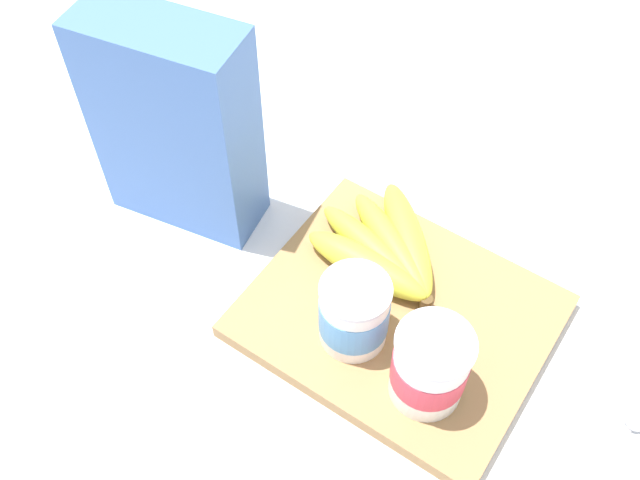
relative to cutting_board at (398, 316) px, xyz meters
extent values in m
plane|color=white|center=(0.00, 0.00, -0.01)|extent=(2.40, 2.40, 0.00)
cube|color=#A37A4C|center=(0.00, 0.00, 0.00)|extent=(0.31, 0.26, 0.02)
cube|color=#4770B7|center=(0.29, 0.00, 0.12)|extent=(0.19, 0.11, 0.26)
cylinder|color=white|center=(-0.07, 0.06, 0.05)|extent=(0.07, 0.07, 0.09)
cylinder|color=#DB384C|center=(-0.07, 0.06, 0.05)|extent=(0.07, 0.07, 0.04)
cylinder|color=silver|center=(-0.07, 0.06, 0.10)|extent=(0.08, 0.08, 0.00)
cylinder|color=white|center=(0.03, 0.05, 0.05)|extent=(0.07, 0.07, 0.08)
cylinder|color=#5193D1|center=(0.03, 0.05, 0.05)|extent=(0.07, 0.07, 0.04)
cylinder|color=silver|center=(0.03, 0.05, 0.09)|extent=(0.07, 0.07, 0.00)
ellipsoid|color=yellow|center=(0.04, -0.08, 0.03)|extent=(0.14, 0.14, 0.03)
ellipsoid|color=yellow|center=(0.05, -0.06, 0.03)|extent=(0.15, 0.11, 0.04)
ellipsoid|color=yellow|center=(0.06, -0.04, 0.03)|extent=(0.17, 0.07, 0.03)
ellipsoid|color=yellow|center=(0.05, -0.02, 0.03)|extent=(0.15, 0.04, 0.04)
cylinder|color=brown|center=(-0.02, -0.02, 0.02)|extent=(0.01, 0.01, 0.02)
cylinder|color=silver|center=(-0.24, 0.02, -0.01)|extent=(0.04, 0.11, 0.01)
ellipsoid|color=silver|center=(-0.26, -0.04, 0.00)|extent=(0.03, 0.04, 0.01)
camera|label=1|loc=(-0.16, 0.39, 0.68)|focal=40.88mm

